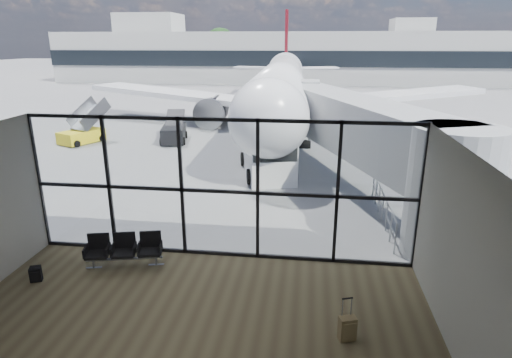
% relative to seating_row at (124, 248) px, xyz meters
% --- Properties ---
extents(ground, '(220.00, 220.00, 0.00)m').
position_rel_seating_row_xyz_m(ground, '(2.81, 40.99, -0.57)').
color(ground, slate).
rests_on(ground, ground).
extents(lounge_shell, '(12.02, 8.01, 4.51)m').
position_rel_seating_row_xyz_m(lounge_shell, '(2.81, -3.81, 2.08)').
color(lounge_shell, brown).
rests_on(lounge_shell, ground).
extents(glass_curtain_wall, '(12.10, 0.12, 4.50)m').
position_rel_seating_row_xyz_m(glass_curtain_wall, '(2.81, 0.99, 1.68)').
color(glass_curtain_wall, white).
rests_on(glass_curtain_wall, ground).
extents(jet_bridge, '(8.00, 16.50, 4.33)m').
position_rel_seating_row_xyz_m(jet_bridge, '(7.72, 8.06, 2.19)').
color(jet_bridge, gray).
rests_on(jet_bridge, ground).
extents(apron_railing, '(0.06, 5.46, 1.11)m').
position_rel_seating_row_xyz_m(apron_railing, '(8.41, 4.49, 0.15)').
color(apron_railing, gray).
rests_on(apron_railing, ground).
extents(far_terminal, '(80.00, 12.20, 11.00)m').
position_rel_seating_row_xyz_m(far_terminal, '(2.23, 62.96, 3.64)').
color(far_terminal, '#ABABA7').
rests_on(far_terminal, ground).
extents(tree_0, '(4.95, 4.95, 7.12)m').
position_rel_seating_row_xyz_m(tree_0, '(-42.19, 72.99, 4.07)').
color(tree_0, '#382619').
rests_on(tree_0, ground).
extents(tree_1, '(5.61, 5.61, 8.07)m').
position_rel_seating_row_xyz_m(tree_1, '(-36.19, 72.99, 4.69)').
color(tree_1, '#382619').
rests_on(tree_1, ground).
extents(tree_2, '(6.27, 6.27, 9.03)m').
position_rel_seating_row_xyz_m(tree_2, '(-30.19, 72.99, 5.31)').
color(tree_2, '#382619').
rests_on(tree_2, ground).
extents(tree_3, '(4.95, 4.95, 7.12)m').
position_rel_seating_row_xyz_m(tree_3, '(-24.19, 72.99, 4.07)').
color(tree_3, '#382619').
rests_on(tree_3, ground).
extents(tree_4, '(5.61, 5.61, 8.07)m').
position_rel_seating_row_xyz_m(tree_4, '(-18.19, 72.99, 4.69)').
color(tree_4, '#382619').
rests_on(tree_4, ground).
extents(tree_5, '(6.27, 6.27, 9.03)m').
position_rel_seating_row_xyz_m(tree_5, '(-12.19, 72.99, 5.31)').
color(tree_5, '#382619').
rests_on(tree_5, ground).
extents(seating_row, '(2.31, 1.12, 1.02)m').
position_rel_seating_row_xyz_m(seating_row, '(0.00, 0.00, 0.00)').
color(seating_row, gray).
rests_on(seating_row, ground).
extents(backpack, '(0.37, 0.36, 0.47)m').
position_rel_seating_row_xyz_m(backpack, '(-2.16, -1.27, -0.34)').
color(backpack, black).
rests_on(backpack, ground).
extents(suitcase, '(0.44, 0.37, 1.05)m').
position_rel_seating_row_xyz_m(suitcase, '(6.57, -2.72, -0.25)').
color(suitcase, olive).
rests_on(suitcase, ground).
extents(airliner, '(33.78, 39.12, 10.07)m').
position_rel_seating_row_xyz_m(airliner, '(2.95, 25.67, 2.50)').
color(airliner, white).
rests_on(airliner, ground).
extents(service_van, '(3.38, 5.40, 2.18)m').
position_rel_seating_row_xyz_m(service_van, '(3.41, 9.98, 0.55)').
color(service_van, white).
rests_on(service_van, ground).
extents(belt_loader, '(2.22, 4.29, 1.88)m').
position_rel_seating_row_xyz_m(belt_loader, '(-3.77, 16.79, 0.07)').
color(belt_loader, black).
rests_on(belt_loader, ground).
extents(mobile_stairs, '(2.77, 3.67, 2.35)m').
position_rel_seating_row_xyz_m(mobile_stairs, '(-9.87, 15.68, -0.00)').
color(mobile_stairs, yellow).
rests_on(mobile_stairs, ground).
extents(traffic_cone_a, '(0.37, 0.37, 0.53)m').
position_rel_seating_row_xyz_m(traffic_cone_a, '(4.47, 14.51, -0.32)').
color(traffic_cone_a, '#FF490D').
rests_on(traffic_cone_a, ground).
extents(traffic_cone_b, '(0.42, 0.42, 0.60)m').
position_rel_seating_row_xyz_m(traffic_cone_b, '(4.76, 16.46, -0.28)').
color(traffic_cone_b, '#FC3A0D').
rests_on(traffic_cone_b, ground).
extents(traffic_cone_c, '(0.41, 0.41, 0.59)m').
position_rel_seating_row_xyz_m(traffic_cone_c, '(6.67, 17.19, -0.29)').
color(traffic_cone_c, '#FF4E0D').
rests_on(traffic_cone_c, ground).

